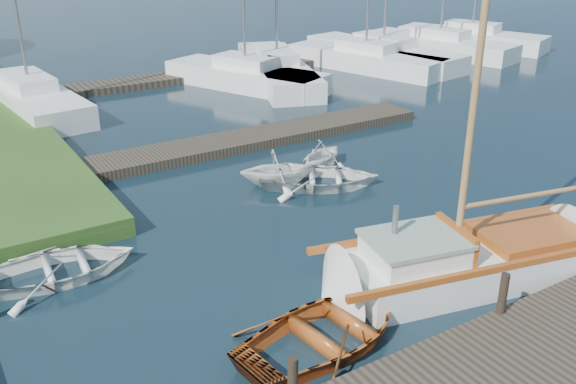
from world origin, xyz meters
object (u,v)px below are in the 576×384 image
mooring_post_1 (293,380)px  tender_b (278,166)px  dinghy (328,326)px  marina_boat_3 (277,67)px  tender_a (58,264)px  marina_boat_4 (365,58)px  marina_boat_2 (245,75)px  tender_c (320,175)px  marina_boat_7 (472,37)px  tender_d (322,151)px  marina_boat_5 (383,51)px  mooring_post_2 (503,293)px  marina_boat_0 (30,96)px  sailboat (470,263)px  marina_boat_6 (440,44)px

mooring_post_1 → tender_b: 9.18m
dinghy → marina_boat_3: (9.42, 17.59, 0.21)m
tender_a → marina_boat_4: bearing=-51.0°
marina_boat_2 → marina_boat_3: bearing=-97.2°
tender_a → tender_c: (7.43, 1.24, 0.01)m
tender_c → marina_boat_3: 12.77m
marina_boat_7 → dinghy: bearing=107.1°
tender_d → marina_boat_5: (11.07, 10.63, 0.08)m
mooring_post_2 → tender_d: bearing=77.6°
tender_b → marina_boat_5: 17.05m
tender_d → marina_boat_7: size_ratio=0.16×
marina_boat_0 → marina_boat_3: bearing=-99.2°
marina_boat_3 → marina_boat_4: 4.79m
mooring_post_1 → marina_boat_5: 25.87m
sailboat → marina_boat_7: bearing=55.2°
tender_c → tender_d: size_ratio=1.80×
marina_boat_5 → tender_c: bearing=125.5°
tender_c → marina_boat_7: size_ratio=0.28×
dinghy → marina_boat_6: (19.92, 17.96, 0.18)m
tender_d → marina_boat_7: 21.38m
marina_boat_6 → marina_boat_7: size_ratio=0.77×
marina_boat_6 → tender_a: bearing=103.7°
mooring_post_2 → sailboat: sailboat is taller
tender_b → marina_boat_6: marina_boat_6 is taller
marina_boat_3 → mooring_post_2: bearing=-179.7°
tender_d → marina_boat_5: bearing=-70.6°
tender_c → marina_boat_7: 22.82m
dinghy → marina_boat_6: size_ratio=0.39×
mooring_post_2 → marina_boat_5: marina_boat_5 is taller
sailboat → marina_boat_5: (12.13, 17.59, 0.23)m
tender_c → marina_boat_0: size_ratio=0.30×
sailboat → marina_boat_6: marina_boat_6 is taller
sailboat → marina_boat_0: (-5.11, 17.93, 0.23)m
marina_boat_5 → marina_boat_4: bearing=105.2°
sailboat → tender_d: sailboat is taller
marina_boat_4 → mooring_post_2: bearing=130.6°
mooring_post_1 → tender_d: 10.61m
mooring_post_1 → marina_boat_7: 31.50m
marina_boat_2 → tender_c: bearing=138.2°
tender_a → marina_boat_4: 21.54m
marina_boat_5 → mooring_post_1: bearing=128.5°
marina_boat_2 → marina_boat_7: marina_boat_7 is taller
marina_boat_6 → marina_boat_7: (3.10, 0.62, 0.02)m
tender_b → marina_boat_7: size_ratio=0.18×
sailboat → tender_d: (1.06, 6.95, 0.14)m
mooring_post_2 → marina_boat_3: marina_boat_3 is taller
mooring_post_1 → tender_b: (4.51, 7.99, -0.14)m
mooring_post_2 → marina_boat_0: marina_boat_0 is taller
marina_boat_5 → marina_boat_6: 3.98m
sailboat → mooring_post_1: bearing=-152.3°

